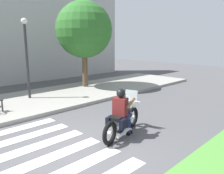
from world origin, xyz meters
TOP-DOWN VIEW (x-y plane):
  - ground_plane at (0.00, 0.00)m, footprint 48.00×48.00m
  - sidewalk at (0.00, 5.11)m, footprint 24.00×4.40m
  - crosswalk_stripe_1 at (-0.50, -0.80)m, footprint 2.80×0.40m
  - crosswalk_stripe_2 at (-0.50, 0.00)m, footprint 2.80×0.40m
  - crosswalk_stripe_3 at (-0.50, 0.80)m, footprint 2.80×0.40m
  - crosswalk_stripe_4 at (-0.50, 1.60)m, footprint 2.80×0.40m
  - crosswalk_stripe_5 at (-0.50, 2.40)m, footprint 2.80×0.40m
  - motorcycle at (1.71, -0.31)m, footprint 2.15×0.89m
  - rider at (1.64, -0.33)m, footprint 0.72×0.65m
  - street_lamp at (1.48, 5.51)m, footprint 0.28×0.28m
  - tree_near_rack at (5.14, 5.91)m, footprint 3.23×3.23m

SIDE VIEW (x-z plane):
  - ground_plane at x=0.00m, z-range 0.00..0.00m
  - crosswalk_stripe_1 at x=-0.50m, z-range 0.00..0.01m
  - crosswalk_stripe_2 at x=-0.50m, z-range 0.00..0.01m
  - crosswalk_stripe_3 at x=-0.50m, z-range 0.00..0.01m
  - crosswalk_stripe_4 at x=-0.50m, z-range 0.00..0.01m
  - crosswalk_stripe_5 at x=-0.50m, z-range 0.00..0.01m
  - sidewalk at x=0.00m, z-range 0.00..0.15m
  - motorcycle at x=1.71m, z-range -0.16..1.10m
  - rider at x=1.64m, z-range 0.11..1.57m
  - street_lamp at x=1.48m, z-range 0.44..4.27m
  - tree_near_rack at x=5.14m, z-range 0.91..6.00m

